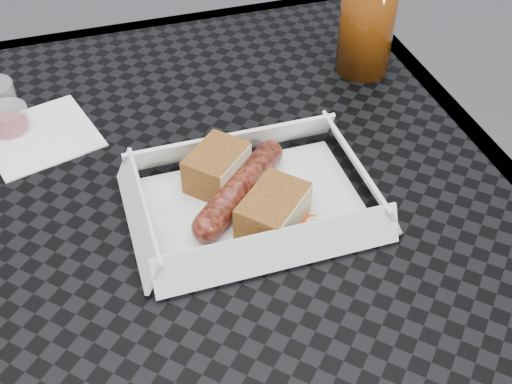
# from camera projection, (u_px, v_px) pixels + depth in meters

# --- Properties ---
(patio_table) EXTENTS (0.80, 0.80, 0.74)m
(patio_table) POSITION_uv_depth(u_px,v_px,m) (161.00, 254.00, 0.72)
(patio_table) COLOR black
(patio_table) RESTS_ON ground
(food_tray) EXTENTS (0.22, 0.15, 0.00)m
(food_tray) POSITION_uv_depth(u_px,v_px,m) (253.00, 205.00, 0.67)
(food_tray) COLOR white
(food_tray) RESTS_ON patio_table
(bratwurst) EXTENTS (0.12, 0.12, 0.03)m
(bratwurst) POSITION_uv_depth(u_px,v_px,m) (240.00, 188.00, 0.66)
(bratwurst) COLOR maroon
(bratwurst) RESTS_ON food_tray
(bread_near) EXTENTS (0.08, 0.08, 0.04)m
(bread_near) POSITION_uv_depth(u_px,v_px,m) (217.00, 167.00, 0.68)
(bread_near) COLOR brown
(bread_near) RESTS_ON food_tray
(bread_far) EXTENTS (0.09, 0.09, 0.04)m
(bread_far) POSITION_uv_depth(u_px,v_px,m) (273.00, 211.00, 0.63)
(bread_far) COLOR brown
(bread_far) RESTS_ON food_tray
(veg_garnish) EXTENTS (0.03, 0.03, 0.00)m
(veg_garnish) POSITION_uv_depth(u_px,v_px,m) (317.00, 228.00, 0.64)
(veg_garnish) COLOR #F3490A
(veg_garnish) RESTS_ON food_tray
(napkin) EXTENTS (0.15, 0.15, 0.00)m
(napkin) POSITION_uv_depth(u_px,v_px,m) (41.00, 136.00, 0.75)
(napkin) COLOR white
(napkin) RESTS_ON patio_table
(condiment_cup_sauce) EXTENTS (0.05, 0.05, 0.03)m
(condiment_cup_sauce) POSITION_uv_depth(u_px,v_px,m) (8.00, 120.00, 0.75)
(condiment_cup_sauce) COLOR maroon
(condiment_cup_sauce) RESTS_ON patio_table
(drink_glass) EXTENTS (0.07, 0.07, 0.15)m
(drink_glass) POSITION_uv_depth(u_px,v_px,m) (367.00, 20.00, 0.81)
(drink_glass) COLOR #5D2908
(drink_glass) RESTS_ON patio_table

